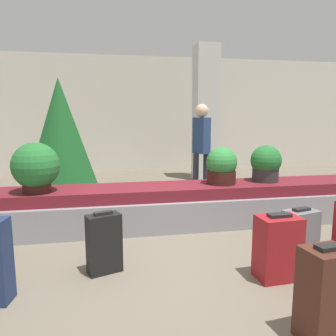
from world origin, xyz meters
The scene contains 13 objects.
ground_plane centered at (0.00, 0.00, 0.00)m, with size 18.00×18.00×0.00m, color #6B6051.
back_wall centered at (0.00, 6.25, 1.60)m, with size 18.00×0.06×3.20m.
carousel centered at (0.00, 1.26, 0.27)m, with size 6.26×0.85×0.57m.
pillar centered at (1.53, 4.51, 1.60)m, with size 0.54×0.54×3.20m.
suitcase_0 centered at (0.73, -0.47, 0.31)m, with size 0.41×0.29×0.64m.
suitcase_3 centered at (1.21, -0.08, 0.27)m, with size 0.41×0.31×0.56m.
suitcase_4 centered at (0.59, -1.35, 0.33)m, with size 0.33×0.29×0.69m.
suitcase_5 centered at (-0.89, -0.04, 0.30)m, with size 0.36×0.27×0.62m.
potted_plant_0 centered at (1.50, 1.31, 0.84)m, with size 0.45×0.45×0.54m.
potted_plant_1 centered at (0.78, 1.25, 0.82)m, with size 0.44×0.44×0.53m.
potted_plant_2 centered at (-1.73, 1.18, 0.89)m, with size 0.59×0.59×0.64m.
traveler_0 centered at (0.92, 2.75, 1.06)m, with size 0.31×0.37×1.76m.
decorated_tree centered at (-1.64, 2.98, 1.20)m, with size 1.33×1.33×2.22m.
Camera 1 is at (-0.84, -3.17, 1.54)m, focal length 35.00 mm.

